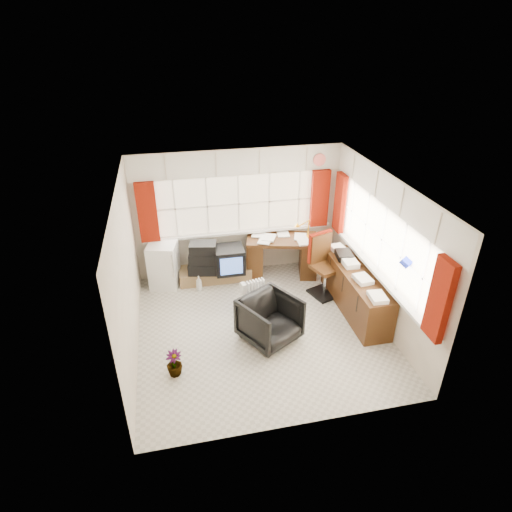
{
  "coord_description": "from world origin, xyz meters",
  "views": [
    {
      "loc": [
        -1.28,
        -5.53,
        4.53
      ],
      "look_at": [
        0.03,
        0.55,
        1.08
      ],
      "focal_mm": 30.0,
      "sensor_mm": 36.0,
      "label": 1
    }
  ],
  "objects_px": {
    "tv_bench": "(215,273)",
    "crt_tv": "(229,260)",
    "desk": "(282,254)",
    "mini_fridge": "(164,265)",
    "office_chair": "(270,320)",
    "radiator": "(254,297)",
    "desk_lamp": "(309,225)",
    "credenza": "(355,290)",
    "task_chair": "(322,262)"
  },
  "relations": [
    {
      "from": "radiator",
      "to": "tv_bench",
      "type": "xyz_separation_m",
      "value": [
        -0.55,
        1.14,
        -0.11
      ]
    },
    {
      "from": "crt_tv",
      "to": "radiator",
      "type": "bearing_deg",
      "value": -73.7
    },
    {
      "from": "radiator",
      "to": "mini_fridge",
      "type": "distance_m",
      "value": 1.9
    },
    {
      "from": "desk",
      "to": "radiator",
      "type": "height_order",
      "value": "desk"
    },
    {
      "from": "credenza",
      "to": "mini_fridge",
      "type": "height_order",
      "value": "mini_fridge"
    },
    {
      "from": "desk_lamp",
      "to": "mini_fridge",
      "type": "distance_m",
      "value": 2.88
    },
    {
      "from": "task_chair",
      "to": "mini_fridge",
      "type": "relative_size",
      "value": 1.35
    },
    {
      "from": "desk_lamp",
      "to": "mini_fridge",
      "type": "height_order",
      "value": "desk_lamp"
    },
    {
      "from": "credenza",
      "to": "desk_lamp",
      "type": "bearing_deg",
      "value": 107.16
    },
    {
      "from": "task_chair",
      "to": "crt_tv",
      "type": "relative_size",
      "value": 2.17
    },
    {
      "from": "desk",
      "to": "tv_bench",
      "type": "relative_size",
      "value": 1.07
    },
    {
      "from": "task_chair",
      "to": "radiator",
      "type": "height_order",
      "value": "task_chair"
    },
    {
      "from": "desk",
      "to": "mini_fridge",
      "type": "height_order",
      "value": "mini_fridge"
    },
    {
      "from": "task_chair",
      "to": "mini_fridge",
      "type": "xyz_separation_m",
      "value": [
        -2.86,
        0.84,
        -0.19
      ]
    },
    {
      "from": "desk_lamp",
      "to": "credenza",
      "type": "xyz_separation_m",
      "value": [
        0.43,
        -1.4,
        -0.67
      ]
    },
    {
      "from": "mini_fridge",
      "to": "desk_lamp",
      "type": "bearing_deg",
      "value": -2.2
    },
    {
      "from": "desk_lamp",
      "to": "desk",
      "type": "bearing_deg",
      "value": 172.84
    },
    {
      "from": "task_chair",
      "to": "crt_tv",
      "type": "height_order",
      "value": "task_chair"
    },
    {
      "from": "tv_bench",
      "to": "mini_fridge",
      "type": "distance_m",
      "value": 1.02
    },
    {
      "from": "desk_lamp",
      "to": "office_chair",
      "type": "xyz_separation_m",
      "value": [
        -1.22,
        -1.88,
        -0.68
      ]
    },
    {
      "from": "tv_bench",
      "to": "office_chair",
      "type": "bearing_deg",
      "value": -72.69
    },
    {
      "from": "tv_bench",
      "to": "crt_tv",
      "type": "height_order",
      "value": "crt_tv"
    },
    {
      "from": "desk_lamp",
      "to": "tv_bench",
      "type": "relative_size",
      "value": 0.28
    },
    {
      "from": "office_chair",
      "to": "radiator",
      "type": "xyz_separation_m",
      "value": [
        -0.07,
        0.87,
        -0.14
      ]
    },
    {
      "from": "crt_tv",
      "to": "mini_fridge",
      "type": "distance_m",
      "value": 1.25
    },
    {
      "from": "mini_fridge",
      "to": "office_chair",
      "type": "bearing_deg",
      "value": -51.41
    },
    {
      "from": "desk_lamp",
      "to": "radiator",
      "type": "height_order",
      "value": "desk_lamp"
    },
    {
      "from": "crt_tv",
      "to": "mini_fridge",
      "type": "xyz_separation_m",
      "value": [
        -1.24,
        0.16,
        -0.06
      ]
    },
    {
      "from": "task_chair",
      "to": "credenza",
      "type": "xyz_separation_m",
      "value": [
        0.38,
        -0.67,
        -0.24
      ]
    },
    {
      "from": "radiator",
      "to": "mini_fridge",
      "type": "xyz_separation_m",
      "value": [
        -1.52,
        1.13,
        0.21
      ]
    },
    {
      "from": "office_chair",
      "to": "tv_bench",
      "type": "relative_size",
      "value": 0.59
    },
    {
      "from": "desk_lamp",
      "to": "office_chair",
      "type": "bearing_deg",
      "value": -122.98
    },
    {
      "from": "radiator",
      "to": "crt_tv",
      "type": "xyz_separation_m",
      "value": [
        -0.28,
        0.96,
        0.27
      ]
    },
    {
      "from": "radiator",
      "to": "desk",
      "type": "bearing_deg",
      "value": 53.81
    },
    {
      "from": "mini_fridge",
      "to": "radiator",
      "type": "bearing_deg",
      "value": -36.56
    },
    {
      "from": "task_chair",
      "to": "radiator",
      "type": "bearing_deg",
      "value": -168.03
    },
    {
      "from": "task_chair",
      "to": "mini_fridge",
      "type": "height_order",
      "value": "task_chair"
    },
    {
      "from": "mini_fridge",
      "to": "desk",
      "type": "bearing_deg",
      "value": -1.11
    },
    {
      "from": "task_chair",
      "to": "tv_bench",
      "type": "bearing_deg",
      "value": 155.83
    },
    {
      "from": "desk_lamp",
      "to": "radiator",
      "type": "distance_m",
      "value": 1.84
    },
    {
      "from": "desk",
      "to": "crt_tv",
      "type": "height_order",
      "value": "desk"
    },
    {
      "from": "tv_bench",
      "to": "crt_tv",
      "type": "relative_size",
      "value": 2.54
    },
    {
      "from": "desk_lamp",
      "to": "task_chair",
      "type": "xyz_separation_m",
      "value": [
        0.05,
        -0.73,
        -0.43
      ]
    },
    {
      "from": "mini_fridge",
      "to": "task_chair",
      "type": "bearing_deg",
      "value": -16.35
    },
    {
      "from": "credenza",
      "to": "crt_tv",
      "type": "xyz_separation_m",
      "value": [
        -2.01,
        1.35,
        0.11
      ]
    },
    {
      "from": "credenza",
      "to": "crt_tv",
      "type": "relative_size",
      "value": 3.64
    },
    {
      "from": "radiator",
      "to": "credenza",
      "type": "bearing_deg",
      "value": -12.51
    },
    {
      "from": "tv_bench",
      "to": "credenza",
      "type": "bearing_deg",
      "value": -33.7
    },
    {
      "from": "office_chair",
      "to": "crt_tv",
      "type": "height_order",
      "value": "office_chair"
    },
    {
      "from": "desk",
      "to": "mini_fridge",
      "type": "xyz_separation_m",
      "value": [
        -2.31,
        0.04,
        -0.0
      ]
    }
  ]
}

